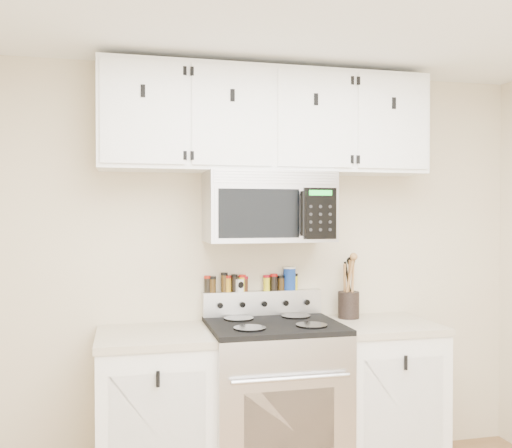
{
  "coord_description": "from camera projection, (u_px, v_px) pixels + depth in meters",
  "views": [
    {
      "loc": [
        -0.87,
        -1.78,
        1.59
      ],
      "look_at": [
        -0.1,
        1.45,
        1.53
      ],
      "focal_mm": 40.0,
      "sensor_mm": 36.0,
      "label": 1
    }
  ],
  "objects": [
    {
      "name": "spice_jar_10",
      "position": [
        295.0,
        282.0,
        3.66
      ],
      "size": [
        0.04,
        0.04,
        0.1
      ],
      "color": "gold",
      "rests_on": "range"
    },
    {
      "name": "spice_jar_0",
      "position": [
        207.0,
        284.0,
        3.53
      ],
      "size": [
        0.04,
        0.04,
        0.1
      ],
      "color": "black",
      "rests_on": "range"
    },
    {
      "name": "spice_jar_6",
      "position": [
        245.0,
        284.0,
        3.58
      ],
      "size": [
        0.04,
        0.04,
        0.09
      ],
      "color": "#40210F",
      "rests_on": "range"
    },
    {
      "name": "salt_canister",
      "position": [
        289.0,
        278.0,
        3.65
      ],
      "size": [
        0.08,
        0.08,
        0.15
      ],
      "color": "#153A96",
      "rests_on": "range"
    },
    {
      "name": "microwave",
      "position": [
        269.0,
        207.0,
        3.45
      ],
      "size": [
        0.76,
        0.44,
        0.42
      ],
      "color": "#9E9EA3",
      "rests_on": "back_wall"
    },
    {
      "name": "spice_jar_2",
      "position": [
        224.0,
        282.0,
        3.55
      ],
      "size": [
        0.04,
        0.04,
        0.12
      ],
      "color": "#452E10",
      "rests_on": "range"
    },
    {
      "name": "base_cabinet_right",
      "position": [
        381.0,
        396.0,
        3.52
      ],
      "size": [
        0.64,
        0.62,
        0.92
      ],
      "color": "white",
      "rests_on": "floor"
    },
    {
      "name": "base_cabinet_left",
      "position": [
        155.0,
        414.0,
        3.21
      ],
      "size": [
        0.64,
        0.62,
        0.92
      ],
      "color": "white",
      "rests_on": "floor"
    },
    {
      "name": "upper_cabinets",
      "position": [
        267.0,
        121.0,
        3.46
      ],
      "size": [
        2.0,
        0.35,
        0.62
      ],
      "color": "white",
      "rests_on": "back_wall"
    },
    {
      "name": "spice_jar_1",
      "position": [
        212.0,
        284.0,
        3.53
      ],
      "size": [
        0.05,
        0.05,
        0.1
      ],
      "color": "#3F2A0F",
      "rests_on": "range"
    },
    {
      "name": "spice_jar_4",
      "position": [
        234.0,
        283.0,
        3.56
      ],
      "size": [
        0.04,
        0.04,
        0.11
      ],
      "color": "black",
      "rests_on": "range"
    },
    {
      "name": "spice_jar_9",
      "position": [
        281.0,
        283.0,
        3.63
      ],
      "size": [
        0.05,
        0.05,
        0.09
      ],
      "color": "#39260D",
      "rests_on": "range"
    },
    {
      "name": "range",
      "position": [
        274.0,
        401.0,
        3.34
      ],
      "size": [
        0.76,
        0.65,
        1.1
      ],
      "color": "#B7B7BA",
      "rests_on": "floor"
    },
    {
      "name": "spice_jar_3",
      "position": [
        228.0,
        284.0,
        3.55
      ],
      "size": [
        0.04,
        0.04,
        0.1
      ],
      "color": "#C78C17",
      "rests_on": "range"
    },
    {
      "name": "kitchen_timer",
      "position": [
        240.0,
        285.0,
        3.57
      ],
      "size": [
        0.08,
        0.08,
        0.08
      ],
      "primitive_type": "cube",
      "rotation": [
        0.0,
        0.0,
        0.4
      ],
      "color": "white",
      "rests_on": "range"
    },
    {
      "name": "utensil_crock",
      "position": [
        349.0,
        303.0,
        3.64
      ],
      "size": [
        0.14,
        0.14,
        0.4
      ],
      "color": "black",
      "rests_on": "base_cabinet_right"
    },
    {
      "name": "spice_jar_7",
      "position": [
        267.0,
        283.0,
        3.61
      ],
      "size": [
        0.04,
        0.04,
        0.1
      ],
      "color": "yellow",
      "rests_on": "range"
    },
    {
      "name": "spice_jar_8",
      "position": [
        274.0,
        282.0,
        3.62
      ],
      "size": [
        0.05,
        0.05,
        0.11
      ],
      "color": "black",
      "rests_on": "range"
    },
    {
      "name": "spice_jar_5",
      "position": [
        242.0,
        283.0,
        3.58
      ],
      "size": [
        0.05,
        0.05,
        0.1
      ],
      "color": "gold",
      "rests_on": "range"
    },
    {
      "name": "back_wall",
      "position": [
        261.0,
        267.0,
        3.64
      ],
      "size": [
        3.5,
        0.01,
        2.5
      ],
      "primitive_type": "cube",
      "color": "#C8B696",
      "rests_on": "floor"
    }
  ]
}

